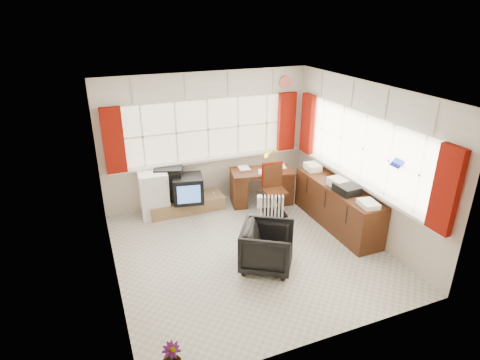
% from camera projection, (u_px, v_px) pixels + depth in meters
% --- Properties ---
extents(ground, '(4.00, 4.00, 0.00)m').
position_uv_depth(ground, '(249.00, 251.00, 6.31)').
color(ground, beige).
rests_on(ground, ground).
extents(room_walls, '(4.00, 4.00, 4.00)m').
position_uv_depth(room_walls, '(250.00, 162.00, 5.72)').
color(room_walls, beige).
rests_on(room_walls, ground).
extents(window_back, '(3.70, 0.12, 3.60)m').
position_uv_depth(window_back, '(209.00, 156.00, 7.59)').
color(window_back, beige).
rests_on(window_back, room_walls).
extents(window_right, '(0.12, 3.70, 3.60)m').
position_uv_depth(window_right, '(358.00, 178.00, 6.60)').
color(window_right, beige).
rests_on(window_right, room_walls).
extents(curtains, '(3.83, 3.83, 1.15)m').
position_uv_depth(curtains, '(278.00, 139.00, 6.84)').
color(curtains, maroon).
rests_on(curtains, room_walls).
extents(overhead_cabinets, '(3.98, 3.98, 0.48)m').
position_uv_depth(overhead_cabinets, '(282.00, 92.00, 6.59)').
color(overhead_cabinets, silver).
rests_on(overhead_cabinets, room_walls).
extents(desk, '(1.26, 0.79, 0.71)m').
position_uv_depth(desk, '(262.00, 185.00, 7.75)').
color(desk, '#4F2812').
rests_on(desk, ground).
extents(desk_lamp, '(0.15, 0.13, 0.40)m').
position_uv_depth(desk_lamp, '(274.00, 153.00, 7.72)').
color(desk_lamp, yellow).
rests_on(desk_lamp, desk).
extents(task_chair, '(0.45, 0.47, 0.95)m').
position_uv_depth(task_chair, '(273.00, 187.00, 7.34)').
color(task_chair, black).
rests_on(task_chair, ground).
extents(office_chair, '(1.01, 1.00, 0.67)m').
position_uv_depth(office_chair, '(267.00, 247.00, 5.80)').
color(office_chair, black).
rests_on(office_chair, ground).
extents(radiator, '(0.43, 0.31, 0.60)m').
position_uv_depth(radiator, '(272.00, 215.00, 6.89)').
color(radiator, white).
rests_on(radiator, ground).
extents(credenza, '(0.50, 2.00, 0.85)m').
position_uv_depth(credenza, '(337.00, 205.00, 6.92)').
color(credenza, '#4F2812').
rests_on(credenza, ground).
extents(file_tray, '(0.33, 0.41, 0.13)m').
position_uv_depth(file_tray, '(347.00, 189.00, 6.51)').
color(file_tray, black).
rests_on(file_tray, credenza).
extents(tv_bench, '(1.40, 0.50, 0.25)m').
position_uv_depth(tv_bench, '(187.00, 204.00, 7.54)').
color(tv_bench, '#98774C').
rests_on(tv_bench, ground).
extents(crt_tv, '(0.62, 0.58, 0.49)m').
position_uv_depth(crt_tv, '(188.00, 189.00, 7.29)').
color(crt_tv, black).
rests_on(crt_tv, tv_bench).
extents(hifi_stack, '(0.68, 0.54, 0.62)m').
position_uv_depth(hifi_stack, '(169.00, 184.00, 7.35)').
color(hifi_stack, black).
rests_on(hifi_stack, tv_bench).
extents(mini_fridge, '(0.52, 0.53, 0.85)m').
position_uv_depth(mini_fridge, '(154.00, 194.00, 7.25)').
color(mini_fridge, white).
rests_on(mini_fridge, ground).
extents(spray_bottle_a, '(0.12, 0.12, 0.28)m').
position_uv_depth(spray_bottle_a, '(214.00, 199.00, 7.70)').
color(spray_bottle_a, white).
rests_on(spray_bottle_a, ground).
extents(spray_bottle_b, '(0.10, 0.10, 0.21)m').
position_uv_depth(spray_bottle_b, '(215.00, 204.00, 7.58)').
color(spray_bottle_b, '#7EBCB7').
rests_on(spray_bottle_b, ground).
extents(flower_vase, '(0.25, 0.25, 0.37)m').
position_uv_depth(flower_vase, '(172.00, 359.00, 4.14)').
color(flower_vase, black).
rests_on(flower_vase, ground).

